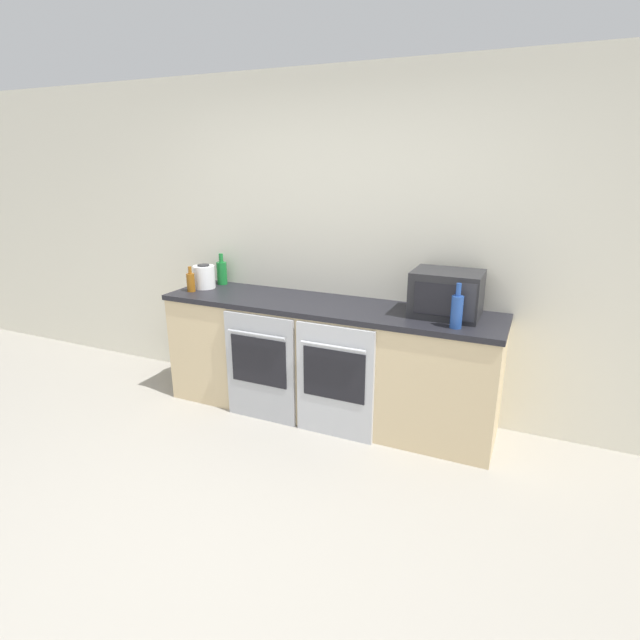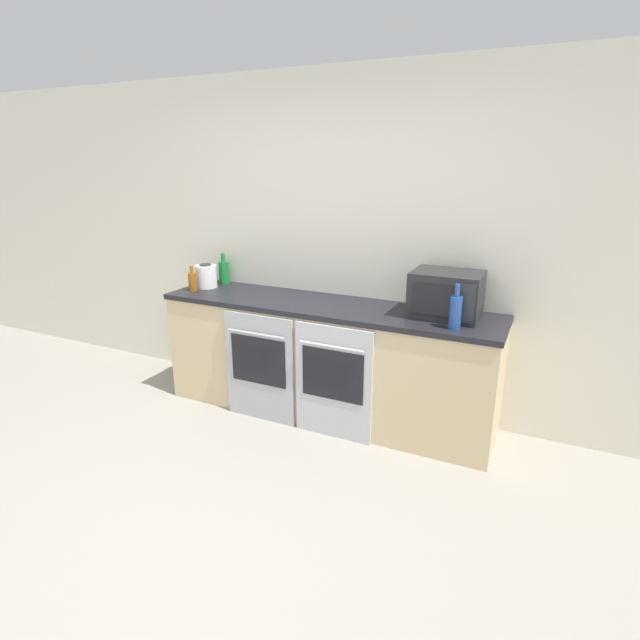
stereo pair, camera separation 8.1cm
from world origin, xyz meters
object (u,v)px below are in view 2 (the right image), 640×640
at_px(bottle_blue, 455,311).
at_px(bottle_amber, 192,281).
at_px(oven_right, 333,382).
at_px(bottle_green, 224,272).
at_px(microwave, 446,294).
at_px(kettle, 206,276).
at_px(oven_left, 260,367).

relative_size(bottle_blue, bottle_amber, 1.41).
height_order(oven_right, bottle_green, bottle_green).
relative_size(oven_right, microwave, 1.83).
bearing_deg(microwave, bottle_blue, -64.94).
relative_size(bottle_green, kettle, 1.34).
bearing_deg(oven_right, bottle_green, 157.75).
distance_m(oven_right, bottle_blue, 0.99).
xyz_separation_m(oven_left, bottle_amber, (-0.75, 0.20, 0.56)).
xyz_separation_m(microwave, kettle, (-2.01, -0.03, -0.06)).
xyz_separation_m(oven_left, oven_right, (0.61, 0.00, 0.00)).
bearing_deg(bottle_green, kettle, -107.49).
bearing_deg(bottle_blue, bottle_amber, 178.19).
xyz_separation_m(bottle_blue, bottle_green, (-2.07, 0.39, -0.01)).
bearing_deg(oven_left, microwave, 16.23).
relative_size(oven_left, bottle_green, 3.16).
bearing_deg(kettle, oven_right, -14.58).
bearing_deg(kettle, bottle_green, 72.51).
xyz_separation_m(microwave, bottle_blue, (0.11, -0.24, -0.04)).
relative_size(bottle_blue, kettle, 1.47).
height_order(oven_left, kettle, kettle).
height_order(oven_left, bottle_amber, bottle_amber).
xyz_separation_m(oven_right, microwave, (0.67, 0.37, 0.63)).
relative_size(microwave, kettle, 2.31).
height_order(bottle_blue, bottle_amber, bottle_blue).
distance_m(oven_left, microwave, 1.48).
bearing_deg(bottle_amber, bottle_blue, -1.81).
bearing_deg(oven_left, bottle_green, 141.92).
height_order(microwave, kettle, microwave).
xyz_separation_m(oven_right, bottle_blue, (0.79, 0.13, 0.59)).
distance_m(bottle_amber, bottle_green, 0.34).
height_order(bottle_amber, bottle_green, bottle_green).
bearing_deg(oven_left, bottle_amber, 164.99).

